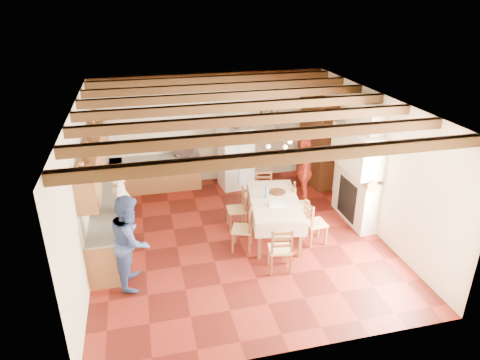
# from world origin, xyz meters

# --- Properties ---
(floor) EXTENTS (6.00, 6.50, 0.02)m
(floor) POSITION_xyz_m (0.00, 0.00, -0.01)
(floor) COLOR #4A120D
(floor) RESTS_ON ground
(ceiling) EXTENTS (6.00, 6.50, 0.02)m
(ceiling) POSITION_xyz_m (0.00, 0.00, 3.01)
(ceiling) COLOR white
(ceiling) RESTS_ON ground
(wall_back) EXTENTS (6.00, 0.02, 3.00)m
(wall_back) POSITION_xyz_m (0.00, 3.26, 1.50)
(wall_back) COLOR beige
(wall_back) RESTS_ON ground
(wall_front) EXTENTS (6.00, 0.02, 3.00)m
(wall_front) POSITION_xyz_m (0.00, -3.26, 1.50)
(wall_front) COLOR beige
(wall_front) RESTS_ON ground
(wall_left) EXTENTS (0.02, 6.50, 3.00)m
(wall_left) POSITION_xyz_m (-3.01, 0.00, 1.50)
(wall_left) COLOR beige
(wall_left) RESTS_ON ground
(wall_right) EXTENTS (0.02, 6.50, 3.00)m
(wall_right) POSITION_xyz_m (3.01, 0.00, 1.50)
(wall_right) COLOR beige
(wall_right) RESTS_ON ground
(ceiling_beams) EXTENTS (6.00, 6.30, 0.16)m
(ceiling_beams) POSITION_xyz_m (0.00, 0.00, 2.91)
(ceiling_beams) COLOR #3A2210
(ceiling_beams) RESTS_ON ground
(lower_cabinets_left) EXTENTS (0.60, 4.30, 0.86)m
(lower_cabinets_left) POSITION_xyz_m (-2.70, 1.05, 0.43)
(lower_cabinets_left) COLOR brown
(lower_cabinets_left) RESTS_ON ground
(lower_cabinets_back) EXTENTS (2.30, 0.60, 0.86)m
(lower_cabinets_back) POSITION_xyz_m (-1.55, 2.95, 0.43)
(lower_cabinets_back) COLOR brown
(lower_cabinets_back) RESTS_ON ground
(countertop_left) EXTENTS (0.62, 4.30, 0.04)m
(countertop_left) POSITION_xyz_m (-2.70, 1.05, 0.88)
(countertop_left) COLOR slate
(countertop_left) RESTS_ON lower_cabinets_left
(countertop_back) EXTENTS (2.34, 0.62, 0.04)m
(countertop_back) POSITION_xyz_m (-1.55, 2.95, 0.88)
(countertop_back) COLOR slate
(countertop_back) RESTS_ON lower_cabinets_back
(backsplash_left) EXTENTS (0.03, 4.30, 0.60)m
(backsplash_left) POSITION_xyz_m (-2.98, 1.05, 1.20)
(backsplash_left) COLOR white
(backsplash_left) RESTS_ON ground
(backsplash_back) EXTENTS (2.30, 0.03, 0.60)m
(backsplash_back) POSITION_xyz_m (-1.55, 3.23, 1.20)
(backsplash_back) COLOR white
(backsplash_back) RESTS_ON ground
(upper_cabinets) EXTENTS (0.35, 4.20, 0.70)m
(upper_cabinets) POSITION_xyz_m (-2.83, 1.05, 1.85)
(upper_cabinets) COLOR brown
(upper_cabinets) RESTS_ON ground
(fireplace) EXTENTS (0.56, 1.60, 2.80)m
(fireplace) POSITION_xyz_m (2.72, 0.20, 1.40)
(fireplace) COLOR beige
(fireplace) RESTS_ON ground
(wall_picture) EXTENTS (0.34, 0.03, 0.42)m
(wall_picture) POSITION_xyz_m (1.55, 3.23, 1.85)
(wall_picture) COLOR #2E2113
(wall_picture) RESTS_ON ground
(refrigerator) EXTENTS (0.92, 0.79, 1.66)m
(refrigerator) POSITION_xyz_m (0.55, 2.67, 0.83)
(refrigerator) COLOR white
(refrigerator) RESTS_ON floor
(hutch) EXTENTS (0.70, 1.35, 2.34)m
(hutch) POSITION_xyz_m (2.75, 2.37, 1.17)
(hutch) COLOR #351A0C
(hutch) RESTS_ON floor
(dining_table) EXTENTS (1.33, 2.12, 0.86)m
(dining_table) POSITION_xyz_m (0.78, -0.01, 0.78)
(dining_table) COLOR white
(dining_table) RESTS_ON floor
(chandelier) EXTENTS (0.47, 0.47, 0.03)m
(chandelier) POSITION_xyz_m (0.78, -0.01, 2.25)
(chandelier) COLOR black
(chandelier) RESTS_ON ground
(chair_left_near) EXTENTS (0.52, 0.53, 0.96)m
(chair_left_near) POSITION_xyz_m (-0.02, -0.38, 0.48)
(chair_left_near) COLOR brown
(chair_left_near) RESTS_ON floor
(chair_left_far) EXTENTS (0.42, 0.44, 0.96)m
(chair_left_far) POSITION_xyz_m (0.06, 0.47, 0.48)
(chair_left_far) COLOR brown
(chair_left_far) RESTS_ON floor
(chair_right_near) EXTENTS (0.42, 0.44, 0.96)m
(chair_right_near) POSITION_xyz_m (1.54, -0.51, 0.48)
(chair_right_near) COLOR brown
(chair_right_near) RESTS_ON floor
(chair_right_far) EXTENTS (0.51, 0.52, 0.96)m
(chair_right_far) POSITION_xyz_m (1.54, 0.33, 0.48)
(chair_right_far) COLOR brown
(chair_right_far) RESTS_ON floor
(chair_end_near) EXTENTS (0.47, 0.46, 0.96)m
(chair_end_near) POSITION_xyz_m (0.50, -1.26, 0.48)
(chair_end_near) COLOR brown
(chair_end_near) RESTS_ON floor
(chair_end_far) EXTENTS (0.50, 0.49, 0.96)m
(chair_end_far) POSITION_xyz_m (0.90, 1.17, 0.48)
(chair_end_far) COLOR brown
(chair_end_far) RESTS_ON floor
(person_man) EXTENTS (0.55, 0.74, 1.86)m
(person_man) POSITION_xyz_m (-2.34, 0.10, 0.93)
(person_man) COLOR silver
(person_man) RESTS_ON floor
(person_woman_blue) EXTENTS (0.75, 0.91, 1.75)m
(person_woman_blue) POSITION_xyz_m (-2.20, -0.98, 0.88)
(person_woman_blue) COLOR #394F8D
(person_woman_blue) RESTS_ON floor
(person_woman_red) EXTENTS (0.77, 1.12, 1.76)m
(person_woman_red) POSITION_xyz_m (1.94, 1.26, 0.88)
(person_woman_red) COLOR #B0301E
(person_woman_red) RESTS_ON floor
(microwave) EXTENTS (0.67, 0.54, 0.33)m
(microwave) POSITION_xyz_m (-0.73, 2.95, 1.06)
(microwave) COLOR silver
(microwave) RESTS_ON countertop_back
(fridge_vase) EXTENTS (0.34, 0.34, 0.28)m
(fridge_vase) POSITION_xyz_m (0.52, 2.67, 1.80)
(fridge_vase) COLOR #351A0C
(fridge_vase) RESTS_ON refrigerator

